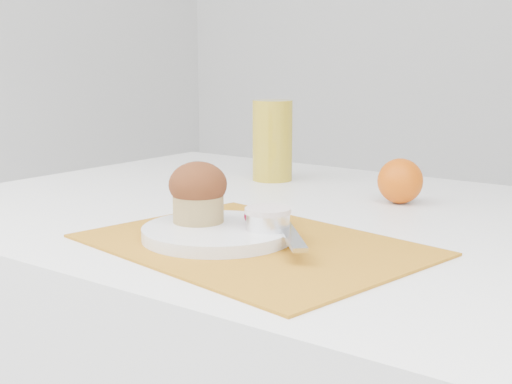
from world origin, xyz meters
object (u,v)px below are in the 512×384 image
Objects in this scene: plate at (218,233)px; muffin at (198,192)px; juice_glass at (272,140)px; orange at (400,181)px.

muffin is at bearing 170.92° from plate.
juice_glass is 1.89× the size of muffin.
juice_glass is at bearing 169.62° from orange.
plate is 1.28× the size of juice_glass.
juice_glass is 0.42m from muffin.
orange is 0.91× the size of muffin.
muffin is (0.16, -0.39, -0.02)m from juice_glass.
juice_glass reaches higher than orange.
orange is at bearing 70.94° from muffin.
muffin is at bearing -109.06° from orange.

